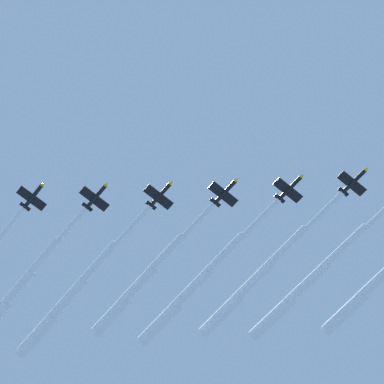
# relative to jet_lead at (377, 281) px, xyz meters

# --- Properties ---
(jet_lead) EXTENTS (55.52, 43.97, 3.98)m
(jet_lead) POSITION_rel_jet_lead_xyz_m (0.00, 0.00, 0.00)
(jet_lead) COLOR black
(jet_port_inner) EXTENTS (57.86, 47.83, 3.92)m
(jet_port_inner) POSITION_rel_jet_lead_xyz_m (2.31, 19.51, 1.81)
(jet_port_inner) COLOR black
(jet_starboard_inner) EXTENTS (55.63, 45.42, 3.90)m
(jet_starboard_inner) POSITION_rel_jet_lead_xyz_m (1.61, 34.99, 1.64)
(jet_starboard_inner) COLOR black
(jet_port_mid) EXTENTS (56.17, 46.16, 3.89)m
(jet_port_mid) POSITION_rel_jet_lead_xyz_m (2.73, 52.49, -0.30)
(jet_port_mid) COLOR black
(jet_starboard_mid) EXTENTS (51.68, 42.38, 3.90)m
(jet_starboard_mid) POSITION_rel_jet_lead_xyz_m (0.54, 67.04, -0.71)
(jet_starboard_mid) COLOR black
(jet_port_outer) EXTENTS (58.62, 48.01, 3.92)m
(jet_port_outer) POSITION_rel_jet_lead_xyz_m (5.81, 87.72, -0.53)
(jet_port_outer) COLOR black
(jet_starboard_outer) EXTENTS (51.69, 42.22, 3.96)m
(jet_starboard_outer) POSITION_rel_jet_lead_xyz_m (2.04, 100.96, 0.21)
(jet_starboard_outer) COLOR black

